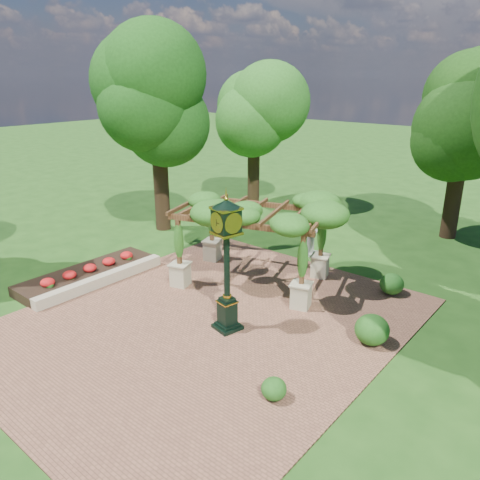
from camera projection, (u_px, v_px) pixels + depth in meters
The scene contains 13 objects.
ground at pixel (183, 336), 13.21m from camera, with size 120.00×120.00×0.00m, color #1E4714.
brick_plaza at pixel (208, 322), 13.93m from camera, with size 10.00×12.00×0.04m, color brown.
border_wall at pixel (102, 280), 16.29m from camera, with size 0.35×5.00×0.40m, color #C6B793.
flower_bed at pixel (88, 274), 16.84m from camera, with size 1.50×5.00×0.36m, color red.
pedestal_clock at pixel (227, 254), 12.76m from camera, with size 0.92×0.92×3.92m.
pergola at pixel (252, 212), 15.82m from camera, with size 5.69×4.47×3.14m.
sundial at pixel (310, 244), 19.02m from camera, with size 0.75×0.75×1.05m.
shrub_front at pixel (274, 389), 10.52m from camera, with size 0.58×0.58×0.52m, color #1F5016.
shrub_mid at pixel (372, 330), 12.64m from camera, with size 0.93×0.93×0.84m, color #205217.
shrub_back at pixel (392, 284), 15.55m from camera, with size 0.79×0.79×0.71m, color #235C1A.
tree_west_near at pixel (156, 98), 20.40m from camera, with size 4.30×4.30×8.73m.
tree_west_far at pixel (254, 114), 25.38m from camera, with size 3.96×3.96×7.25m.
tree_north at pixel (466, 117), 19.50m from camera, with size 3.88×3.88×7.72m.
Camera 1 is at (8.63, -7.82, 6.98)m, focal length 35.00 mm.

